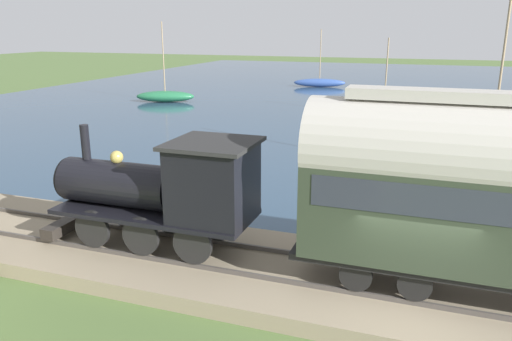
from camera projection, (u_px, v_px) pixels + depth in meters
ground_plane at (408, 319)px, 11.36m from camera, size 200.00×200.00×0.00m
harbor_water at (431, 92)px, 50.57m from camera, size 80.00×80.00×0.01m
rail_embankment at (411, 295)px, 11.95m from camera, size 4.46×56.00×0.53m
steam_locomotive at (168, 187)px, 13.43m from camera, size 2.16×6.12×3.26m
sailboat_blue at (319, 82)px, 54.94m from camera, size 2.26×5.74×6.17m
sailboat_gray at (488, 167)px, 21.23m from camera, size 2.34×3.48×8.61m
sailboat_teal at (384, 108)px, 37.09m from camera, size 4.26×5.28×5.65m
sailboat_green at (165, 96)px, 43.95m from camera, size 3.11×5.34×6.82m
rowboat_off_pier at (172, 179)px, 20.98m from camera, size 1.87×2.63×0.42m
rowboat_far_out at (325, 206)px, 17.95m from camera, size 2.11×1.91×0.35m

